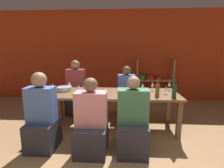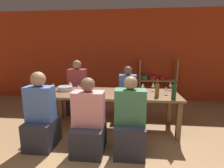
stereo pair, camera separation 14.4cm
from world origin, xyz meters
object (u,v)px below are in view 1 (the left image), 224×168
at_px(wine_glass_white_a, 79,87).
at_px(person_far_a, 126,97).
at_px(wine_glass_white_b, 52,86).
at_px(person_near_c, 42,121).
at_px(wine_glass_empty_a, 169,84).
at_px(wine_glass_white_c, 166,89).
at_px(wine_glass_white_d, 87,89).
at_px(shelf_unit, 152,86).
at_px(wine_glass_white_e, 129,85).
at_px(person_far_b, 76,94).
at_px(person_near_b, 92,126).
at_px(mixing_bowl, 64,89).
at_px(wine_glass_red_d, 69,84).
at_px(wine_bottle_green, 174,90).
at_px(wine_glass_red_a, 132,83).
at_px(dining_table, 112,97).
at_px(wine_bottle_dark, 157,89).
at_px(person_near_a, 132,126).
at_px(wine_glass_red_c, 143,85).
at_px(wine_glass_red_b, 153,85).

distance_m(wine_glass_white_a, person_far_a, 1.34).
bearing_deg(wine_glass_white_b, person_near_c, -79.94).
xyz_separation_m(wine_glass_empty_a, wine_glass_white_b, (-2.35, -0.30, -0.01)).
relative_size(wine_glass_white_b, wine_glass_white_c, 1.06).
bearing_deg(wine_glass_white_d, shelf_unit, 55.13).
height_order(wine_glass_white_e, person_far_b, person_far_b).
height_order(wine_glass_white_d, person_near_b, person_near_b).
distance_m(mixing_bowl, person_near_c, 0.94).
relative_size(wine_glass_red_d, person_far_b, 0.11).
xyz_separation_m(mixing_bowl, wine_glass_white_c, (1.97, -0.14, 0.06)).
xyz_separation_m(shelf_unit, wine_glass_white_b, (-2.27, -1.92, 0.36)).
distance_m(wine_glass_empty_a, person_far_a, 1.07).
distance_m(wine_glass_white_b, person_far_a, 1.71).
bearing_deg(wine_glass_white_e, wine_glass_white_b, -173.39).
height_order(wine_bottle_green, wine_glass_white_e, wine_bottle_green).
bearing_deg(wine_glass_white_a, wine_glass_red_a, 22.67).
bearing_deg(person_near_b, dining_table, 73.33).
bearing_deg(wine_bottle_dark, wine_glass_white_e, 140.24).
bearing_deg(person_far_a, person_near_a, 92.26).
height_order(dining_table, wine_glass_red_a, wine_glass_red_a).
relative_size(wine_bottle_dark, wine_glass_empty_a, 1.75).
distance_m(wine_glass_red_a, person_near_a, 1.23).
relative_size(wine_bottle_green, person_near_c, 0.27).
bearing_deg(wine_glass_white_b, wine_bottle_green, -8.89).
height_order(wine_glass_white_c, person_near_b, person_near_b).
bearing_deg(wine_glass_white_e, wine_glass_red_d, 174.78).
distance_m(shelf_unit, wine_glass_white_c, 2.02).
distance_m(shelf_unit, person_near_a, 2.86).
xyz_separation_m(wine_glass_red_a, wine_glass_white_e, (-0.07, -0.12, -0.01)).
distance_m(wine_glass_white_c, wine_glass_white_d, 1.46).
xyz_separation_m(wine_glass_white_e, person_far_a, (-0.04, 0.58, -0.41)).
xyz_separation_m(person_near_b, person_near_c, (-0.78, 0.06, 0.04)).
xyz_separation_m(wine_glass_empty_a, wine_glass_white_e, (-0.83, -0.13, -0.01)).
bearing_deg(wine_glass_white_a, person_far_a, 43.89).
bearing_deg(wine_glass_red_a, wine_glass_empty_a, 0.18).
bearing_deg(wine_glass_red_c, wine_glass_red_d, 173.03).
bearing_deg(wine_glass_red_b, wine_glass_white_a, -166.73).
xyz_separation_m(wine_glass_white_d, person_far_a, (0.73, 1.03, -0.41)).
bearing_deg(wine_glass_red_d, wine_glass_red_c, -6.97).
xyz_separation_m(wine_glass_white_b, person_near_b, (0.93, -0.87, -0.42)).
bearing_deg(person_far_a, shelf_unit, -124.45).
xyz_separation_m(mixing_bowl, person_near_c, (-0.07, -0.88, -0.33)).
bearing_deg(wine_glass_white_a, mixing_bowl, 150.48).
relative_size(dining_table, wine_bottle_green, 7.63).
bearing_deg(wine_bottle_dark, person_near_b, -149.08).
bearing_deg(wine_glass_white_b, wine_glass_red_d, 49.75).
bearing_deg(person_near_c, wine_glass_red_c, 29.34).
distance_m(wine_glass_white_e, wine_glass_red_c, 0.27).
distance_m(wine_glass_red_a, wine_glass_red_b, 0.42).
relative_size(wine_glass_white_a, wine_glass_red_a, 0.93).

